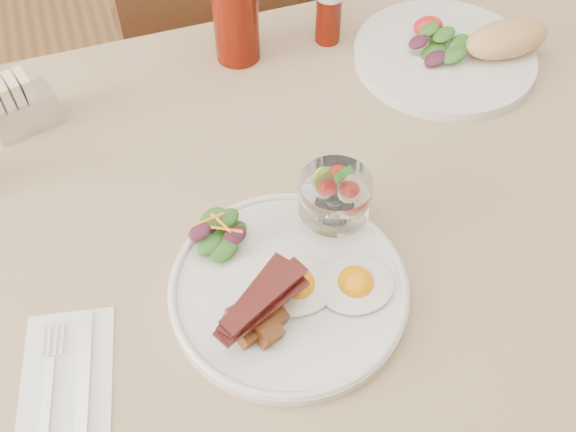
% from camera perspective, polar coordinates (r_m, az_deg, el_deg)
% --- Properties ---
extents(table, '(1.33, 0.88, 0.75)m').
position_cam_1_polar(table, '(0.91, 4.77, -2.30)').
color(table, brown).
rests_on(table, ground).
extents(chair_far, '(0.42, 0.42, 0.93)m').
position_cam_1_polar(chair_far, '(1.46, -5.74, 14.73)').
color(chair_far, brown).
rests_on(chair_far, ground).
extents(main_plate, '(0.28, 0.28, 0.02)m').
position_cam_1_polar(main_plate, '(0.75, 0.06, -6.52)').
color(main_plate, silver).
rests_on(main_plate, table).
extents(fried_eggs, '(0.18, 0.13, 0.03)m').
position_cam_1_polar(fried_eggs, '(0.74, 3.43, -6.05)').
color(fried_eggs, silver).
rests_on(fried_eggs, main_plate).
extents(bacon_potato_pile, '(0.12, 0.08, 0.05)m').
position_cam_1_polar(bacon_potato_pile, '(0.70, -2.46, -8.41)').
color(bacon_potato_pile, brown).
rests_on(bacon_potato_pile, main_plate).
extents(side_salad, '(0.08, 0.07, 0.04)m').
position_cam_1_polar(side_salad, '(0.77, -6.15, -1.68)').
color(side_salad, '#234E14').
rests_on(side_salad, main_plate).
extents(fruit_cup, '(0.09, 0.09, 0.09)m').
position_cam_1_polar(fruit_cup, '(0.76, 4.20, 1.79)').
color(fruit_cup, white).
rests_on(fruit_cup, main_plate).
extents(second_plate, '(0.30, 0.29, 0.07)m').
position_cam_1_polar(second_plate, '(1.07, 14.95, 14.04)').
color(second_plate, silver).
rests_on(second_plate, table).
extents(ketchup_bottle, '(0.09, 0.09, 0.21)m').
position_cam_1_polar(ketchup_bottle, '(1.01, -4.76, 18.39)').
color(ketchup_bottle, '#590E05').
rests_on(ketchup_bottle, table).
extents(sugar_caddy, '(0.10, 0.07, 0.08)m').
position_cam_1_polar(sugar_caddy, '(0.99, -22.74, 8.94)').
color(sugar_caddy, silver).
rests_on(sugar_caddy, table).
extents(napkin_cutlery, '(0.13, 0.19, 0.01)m').
position_cam_1_polar(napkin_cutlery, '(0.74, -19.02, -13.91)').
color(napkin_cutlery, white).
rests_on(napkin_cutlery, table).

